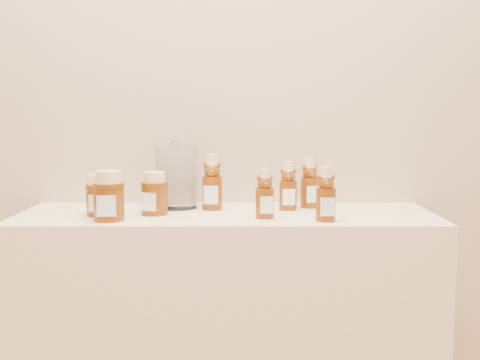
# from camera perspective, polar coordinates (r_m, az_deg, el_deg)

# --- Properties ---
(wall_back) EXTENTS (3.50, 0.02, 2.70)m
(wall_back) POSITION_cam_1_polar(r_m,az_deg,el_deg) (1.92, -1.18, 11.22)
(wall_back) COLOR tan
(wall_back) RESTS_ON ground
(bear_bottle_back_left) EXTENTS (0.07, 0.07, 0.19)m
(bear_bottle_back_left) POSITION_cam_1_polar(r_m,az_deg,el_deg) (1.80, -2.66, 0.15)
(bear_bottle_back_left) COLOR #582507
(bear_bottle_back_left) RESTS_ON display_table
(bear_bottle_back_mid) EXTENTS (0.06, 0.06, 0.16)m
(bear_bottle_back_mid) POSITION_cam_1_polar(r_m,az_deg,el_deg) (1.80, 4.59, -0.25)
(bear_bottle_back_mid) COLOR #582507
(bear_bottle_back_mid) RESTS_ON display_table
(bear_bottle_back_right) EXTENTS (0.07, 0.07, 0.17)m
(bear_bottle_back_right) POSITION_cam_1_polar(r_m,az_deg,el_deg) (1.84, 6.62, 0.05)
(bear_bottle_back_right) COLOR #582507
(bear_bottle_back_right) RESTS_ON display_table
(bear_bottle_front_left) EXTENTS (0.06, 0.06, 0.16)m
(bear_bottle_front_left) POSITION_cam_1_polar(r_m,az_deg,el_deg) (1.65, 2.36, -0.94)
(bear_bottle_front_left) COLOR #582507
(bear_bottle_front_left) RESTS_ON display_table
(bear_bottle_front_right) EXTENTS (0.06, 0.06, 0.17)m
(bear_bottle_front_right) POSITION_cam_1_polar(r_m,az_deg,el_deg) (1.62, 8.15, -0.98)
(bear_bottle_front_right) COLOR #582507
(bear_bottle_front_right) RESTS_ON display_table
(honey_jar_left) EXTENTS (0.08, 0.08, 0.12)m
(honey_jar_left) POSITION_cam_1_polar(r_m,az_deg,el_deg) (1.74, -13.24, -1.39)
(honey_jar_left) COLOR #582507
(honey_jar_left) RESTS_ON display_table
(honey_jar_back) EXTENTS (0.10, 0.10, 0.12)m
(honey_jar_back) POSITION_cam_1_polar(r_m,az_deg,el_deg) (1.73, -8.12, -1.25)
(honey_jar_back) COLOR #582507
(honey_jar_back) RESTS_ON display_table
(honey_jar_front) EXTENTS (0.09, 0.09, 0.13)m
(honey_jar_front) POSITION_cam_1_polar(r_m,az_deg,el_deg) (1.65, -12.34, -1.47)
(honey_jar_front) COLOR #582507
(honey_jar_front) RESTS_ON display_table
(glass_canister) EXTENTS (0.16, 0.16, 0.20)m
(glass_canister) POSITION_cam_1_polar(r_m,az_deg,el_deg) (1.83, -6.05, 0.50)
(glass_canister) COLOR white
(glass_canister) RESTS_ON display_table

